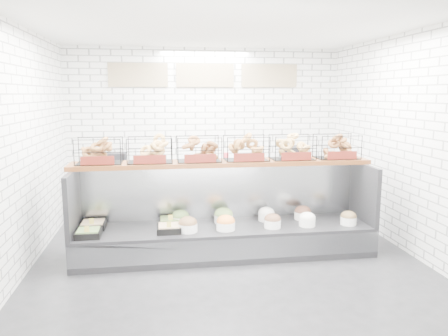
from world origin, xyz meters
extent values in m
plane|color=black|center=(0.00, 0.00, 0.00)|extent=(5.50, 5.50, 0.00)
cube|color=white|center=(0.00, 2.75, 1.50)|extent=(5.00, 0.02, 3.00)
cube|color=white|center=(-2.50, 0.00, 1.50)|extent=(0.02, 5.50, 3.00)
cube|color=white|center=(2.50, 0.00, 1.50)|extent=(0.02, 5.50, 3.00)
cube|color=white|center=(0.00, 0.00, 3.00)|extent=(5.00, 5.50, 0.02)
cube|color=tan|center=(-1.20, 2.72, 2.50)|extent=(1.05, 0.03, 0.42)
cube|color=tan|center=(0.00, 2.72, 2.50)|extent=(1.05, 0.03, 0.42)
cube|color=tan|center=(1.20, 2.72, 2.50)|extent=(1.05, 0.03, 0.42)
cube|color=black|center=(0.00, 0.30, 0.20)|extent=(4.00, 0.90, 0.40)
cube|color=#93969B|center=(0.00, -0.14, 0.22)|extent=(4.00, 0.03, 0.28)
cube|color=#93969B|center=(0.00, 0.71, 0.80)|extent=(4.00, 0.08, 0.80)
cube|color=black|center=(-1.97, 0.30, 0.80)|extent=(0.06, 0.90, 0.80)
cube|color=black|center=(1.97, 0.30, 0.80)|extent=(0.06, 0.90, 0.80)
cube|color=black|center=(-1.76, 0.09, 0.44)|extent=(0.31, 0.31, 0.08)
cube|color=#5F8142|center=(-1.76, 0.09, 0.48)|extent=(0.26, 0.26, 0.04)
cube|color=gold|center=(-1.76, -0.01, 0.53)|extent=(0.06, 0.01, 0.08)
cube|color=black|center=(-1.76, 0.44, 0.44)|extent=(0.33, 0.33, 0.08)
cube|color=tan|center=(-1.76, 0.44, 0.48)|extent=(0.28, 0.28, 0.04)
cube|color=gold|center=(-1.76, 0.33, 0.53)|extent=(0.06, 0.01, 0.08)
cube|color=black|center=(-0.76, 0.14, 0.44)|extent=(0.31, 0.31, 0.08)
cube|color=#D5B083|center=(-0.76, 0.14, 0.48)|extent=(0.26, 0.26, 0.04)
cube|color=gold|center=(-0.76, 0.03, 0.53)|extent=(0.06, 0.01, 0.08)
cube|color=black|center=(-0.73, 0.46, 0.44)|extent=(0.32, 0.32, 0.08)
cube|color=olive|center=(-0.73, 0.46, 0.48)|extent=(0.27, 0.27, 0.04)
cube|color=gold|center=(-0.73, 0.35, 0.53)|extent=(0.06, 0.01, 0.08)
cylinder|color=white|center=(-0.52, 0.12, 0.46)|extent=(0.25, 0.25, 0.11)
ellipsoid|color=brown|center=(-0.52, 0.12, 0.52)|extent=(0.25, 0.25, 0.17)
cylinder|color=white|center=(-0.59, 0.47, 0.46)|extent=(0.24, 0.24, 0.11)
ellipsoid|color=#5D7C3F|center=(-0.59, 0.47, 0.52)|extent=(0.24, 0.24, 0.17)
cylinder|color=white|center=(-0.02, 0.12, 0.46)|extent=(0.25, 0.25, 0.11)
ellipsoid|color=orange|center=(-0.02, 0.12, 0.52)|extent=(0.25, 0.25, 0.17)
cylinder|color=white|center=(0.00, 0.46, 0.46)|extent=(0.27, 0.27, 0.11)
ellipsoid|color=#799C4F|center=(0.00, 0.46, 0.52)|extent=(0.26, 0.26, 0.18)
cylinder|color=white|center=(0.61, 0.12, 0.46)|extent=(0.23, 0.23, 0.11)
ellipsoid|color=brown|center=(0.61, 0.12, 0.52)|extent=(0.22, 0.22, 0.16)
cylinder|color=white|center=(0.61, 0.46, 0.46)|extent=(0.23, 0.23, 0.11)
ellipsoid|color=white|center=(0.61, 0.46, 0.52)|extent=(0.23, 0.23, 0.16)
cylinder|color=white|center=(1.10, 0.12, 0.46)|extent=(0.22, 0.22, 0.11)
ellipsoid|color=silver|center=(1.10, 0.12, 0.52)|extent=(0.22, 0.22, 0.15)
cylinder|color=white|center=(1.14, 0.45, 0.46)|extent=(0.24, 0.24, 0.11)
ellipsoid|color=brown|center=(1.14, 0.45, 0.52)|extent=(0.23, 0.23, 0.16)
cylinder|color=white|center=(1.68, 0.10, 0.46)|extent=(0.22, 0.22, 0.11)
ellipsoid|color=brown|center=(1.68, 0.10, 0.52)|extent=(0.21, 0.21, 0.15)
cube|color=#502711|center=(0.00, 0.52, 1.23)|extent=(4.10, 0.50, 0.06)
cube|color=black|center=(-1.64, 0.52, 1.43)|extent=(0.60, 0.38, 0.34)
cube|color=#5C1911|center=(-1.64, 0.32, 1.33)|extent=(0.42, 0.02, 0.11)
cube|color=black|center=(-0.99, 0.52, 1.43)|extent=(0.60, 0.38, 0.34)
cube|color=#5C1911|center=(-0.99, 0.32, 1.33)|extent=(0.42, 0.02, 0.11)
cube|color=black|center=(-0.33, 0.52, 1.43)|extent=(0.60, 0.38, 0.34)
cube|color=#5C1911|center=(-0.33, 0.32, 1.33)|extent=(0.42, 0.02, 0.11)
cube|color=black|center=(0.33, 0.52, 1.43)|extent=(0.60, 0.38, 0.34)
cube|color=#5C1911|center=(0.33, 0.32, 1.33)|extent=(0.42, 0.02, 0.11)
cube|color=black|center=(0.99, 0.52, 1.43)|extent=(0.60, 0.38, 0.34)
cube|color=#5C1911|center=(0.99, 0.32, 1.33)|extent=(0.42, 0.02, 0.11)
cube|color=black|center=(1.64, 0.52, 1.43)|extent=(0.60, 0.38, 0.34)
cube|color=#5C1911|center=(1.64, 0.32, 1.33)|extent=(0.42, 0.02, 0.11)
cube|color=#93969B|center=(0.00, 2.43, 0.45)|extent=(4.00, 0.60, 0.90)
cube|color=black|center=(-1.64, 2.48, 1.02)|extent=(0.40, 0.30, 0.24)
cube|color=silver|center=(-0.25, 2.45, 0.99)|extent=(0.35, 0.28, 0.18)
cylinder|color=#DA3641|center=(0.33, 2.36, 1.01)|extent=(0.09, 0.09, 0.22)
cube|color=black|center=(1.52, 2.40, 1.05)|extent=(0.30, 0.30, 0.30)
camera|label=1|loc=(-0.86, -5.35, 2.17)|focal=35.00mm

